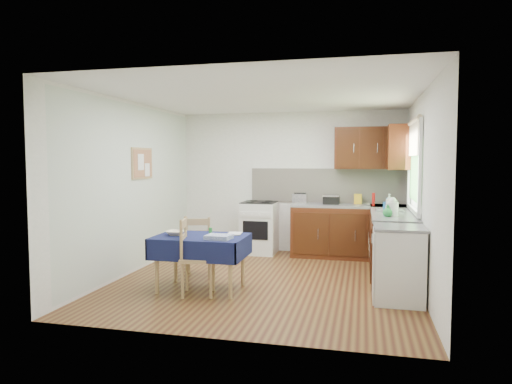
% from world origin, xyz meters
% --- Properties ---
extents(floor, '(4.20, 4.20, 0.00)m').
position_xyz_m(floor, '(0.00, 0.00, 0.00)').
color(floor, '#472113').
rests_on(floor, ground).
extents(ceiling, '(4.00, 4.20, 0.02)m').
position_xyz_m(ceiling, '(0.00, 0.00, 2.50)').
color(ceiling, white).
rests_on(ceiling, wall_back).
extents(wall_back, '(4.00, 0.02, 2.50)m').
position_xyz_m(wall_back, '(0.00, 2.10, 1.25)').
color(wall_back, white).
rests_on(wall_back, ground).
extents(wall_front, '(4.00, 0.02, 2.50)m').
position_xyz_m(wall_front, '(0.00, -2.10, 1.25)').
color(wall_front, white).
rests_on(wall_front, ground).
extents(wall_left, '(0.02, 4.20, 2.50)m').
position_xyz_m(wall_left, '(-2.00, 0.00, 1.25)').
color(wall_left, silver).
rests_on(wall_left, ground).
extents(wall_right, '(0.02, 4.20, 2.50)m').
position_xyz_m(wall_right, '(2.00, 0.00, 1.25)').
color(wall_right, white).
rests_on(wall_right, ground).
extents(base_cabinets, '(1.90, 2.30, 0.86)m').
position_xyz_m(base_cabinets, '(1.36, 1.26, 0.43)').
color(base_cabinets, '#351309').
rests_on(base_cabinets, ground).
extents(worktop_back, '(1.90, 0.60, 0.04)m').
position_xyz_m(worktop_back, '(1.05, 1.80, 0.88)').
color(worktop_back, slate).
rests_on(worktop_back, base_cabinets).
extents(worktop_right, '(0.60, 1.70, 0.04)m').
position_xyz_m(worktop_right, '(1.70, 0.65, 0.88)').
color(worktop_right, slate).
rests_on(worktop_right, base_cabinets).
extents(worktop_corner, '(0.60, 0.60, 0.04)m').
position_xyz_m(worktop_corner, '(1.70, 1.80, 0.88)').
color(worktop_corner, slate).
rests_on(worktop_corner, base_cabinets).
extents(splashback, '(2.70, 0.02, 0.60)m').
position_xyz_m(splashback, '(0.65, 2.08, 1.20)').
color(splashback, beige).
rests_on(splashback, wall_back).
extents(upper_cabinets, '(1.20, 0.85, 0.70)m').
position_xyz_m(upper_cabinets, '(1.52, 1.80, 1.85)').
color(upper_cabinets, '#351309').
rests_on(upper_cabinets, wall_back).
extents(stove, '(0.60, 0.61, 0.92)m').
position_xyz_m(stove, '(-0.50, 1.80, 0.46)').
color(stove, silver).
rests_on(stove, ground).
extents(window, '(0.04, 1.48, 1.26)m').
position_xyz_m(window, '(1.97, 0.70, 1.65)').
color(window, '#285523').
rests_on(window, wall_right).
extents(fridge, '(0.58, 0.60, 0.89)m').
position_xyz_m(fridge, '(1.70, -0.55, 0.44)').
color(fridge, silver).
rests_on(fridge, ground).
extents(corkboard, '(0.04, 0.62, 0.47)m').
position_xyz_m(corkboard, '(-1.97, 0.30, 1.60)').
color(corkboard, '#AA7D55').
rests_on(corkboard, wall_left).
extents(dining_table, '(1.15, 0.78, 0.69)m').
position_xyz_m(dining_table, '(-0.71, -0.61, 0.59)').
color(dining_table, '#101D43').
rests_on(dining_table, ground).
extents(chair_far, '(0.47, 0.47, 0.86)m').
position_xyz_m(chair_far, '(-0.98, 0.02, 0.45)').
color(chair_far, '#AA7D55').
rests_on(chair_far, ground).
extents(chair_near, '(0.50, 0.50, 0.94)m').
position_xyz_m(chair_near, '(-0.71, -0.83, 0.50)').
color(chair_near, '#AA7D55').
rests_on(chair_near, ground).
extents(toaster, '(0.24, 0.15, 0.19)m').
position_xyz_m(toaster, '(0.22, 1.80, 0.99)').
color(toaster, '#B6B5BA').
rests_on(toaster, worktop_back).
extents(sandwich_press, '(0.27, 0.23, 0.16)m').
position_xyz_m(sandwich_press, '(0.76, 1.82, 0.98)').
color(sandwich_press, black).
rests_on(sandwich_press, worktop_back).
extents(sauce_bottle, '(0.05, 0.05, 0.21)m').
position_xyz_m(sauce_bottle, '(1.45, 1.66, 1.01)').
color(sauce_bottle, '#B4110E').
rests_on(sauce_bottle, worktop_back).
extents(yellow_packet, '(0.15, 0.13, 0.17)m').
position_xyz_m(yellow_packet, '(1.20, 1.97, 0.98)').
color(yellow_packet, yellow).
rests_on(yellow_packet, worktop_back).
extents(dish_rack, '(0.38, 0.29, 0.18)m').
position_xyz_m(dish_rack, '(1.67, 0.94, 0.92)').
color(dish_rack, gray).
rests_on(dish_rack, worktop_right).
extents(kettle, '(0.15, 0.15, 0.26)m').
position_xyz_m(kettle, '(1.67, 0.31, 1.01)').
color(kettle, silver).
rests_on(kettle, worktop_right).
extents(cup, '(0.17, 0.17, 0.10)m').
position_xyz_m(cup, '(1.76, 1.67, 0.95)').
color(cup, white).
rests_on(cup, worktop_back).
extents(soap_bottle_a, '(0.13, 0.13, 0.27)m').
position_xyz_m(soap_bottle_a, '(1.65, 0.78, 1.03)').
color(soap_bottle_a, silver).
rests_on(soap_bottle_a, worktop_right).
extents(soap_bottle_b, '(0.11, 0.11, 0.20)m').
position_xyz_m(soap_bottle_b, '(1.63, 0.90, 1.00)').
color(soap_bottle_b, '#1C67A4').
rests_on(soap_bottle_b, worktop_right).
extents(soap_bottle_c, '(0.17, 0.17, 0.16)m').
position_xyz_m(soap_bottle_c, '(1.60, 0.24, 0.98)').
color(soap_bottle_c, '#24863C').
rests_on(soap_bottle_c, worktop_right).
extents(plate_bowl, '(0.24, 0.24, 0.06)m').
position_xyz_m(plate_bowl, '(-1.04, -0.64, 0.72)').
color(plate_bowl, beige).
rests_on(plate_bowl, dining_table).
extents(book, '(0.20, 0.26, 0.02)m').
position_xyz_m(book, '(-0.41, -0.42, 0.70)').
color(book, white).
rests_on(book, dining_table).
extents(spice_jar, '(0.04, 0.04, 0.09)m').
position_xyz_m(spice_jar, '(-0.62, -0.49, 0.74)').
color(spice_jar, '#227F2F').
rests_on(spice_jar, dining_table).
extents(tea_towel, '(0.31, 0.26, 0.05)m').
position_xyz_m(tea_towel, '(-0.41, -0.79, 0.72)').
color(tea_towel, navy).
rests_on(tea_towel, dining_table).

